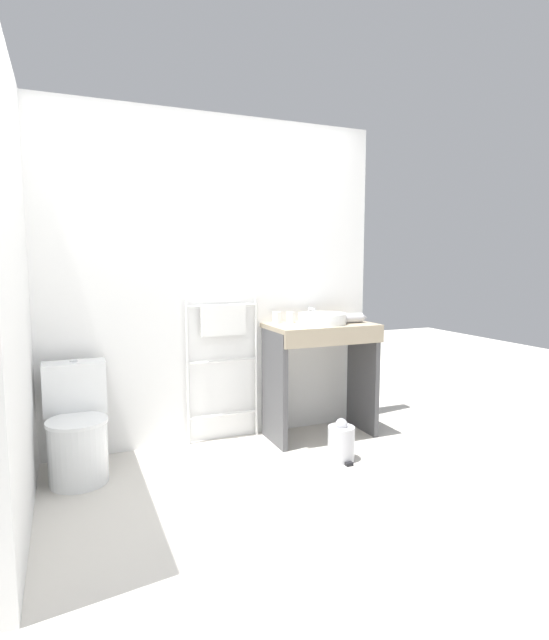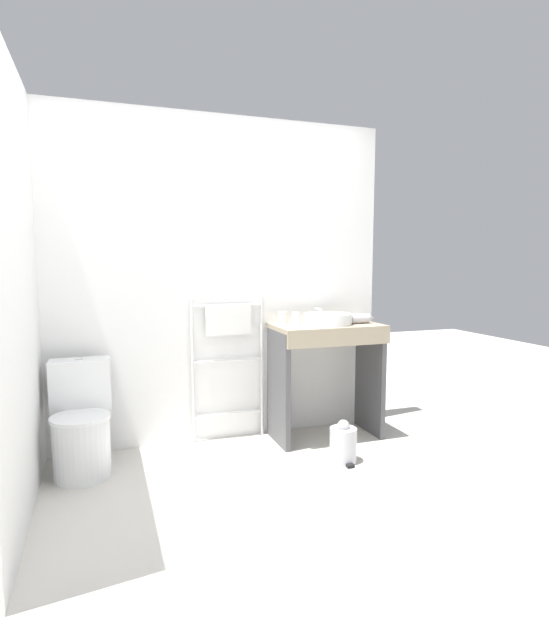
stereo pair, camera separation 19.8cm
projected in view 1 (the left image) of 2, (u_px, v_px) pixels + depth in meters
The scene contains 12 objects.
ground_plane at pixel (282, 522), 2.66m from camera, with size 12.00×12.00×0.00m, color beige.
wall_back at pixel (208, 281), 3.80m from camera, with size 2.70×0.12×2.46m, color white.
wall_side at pixel (8, 290), 2.63m from camera, with size 0.12×2.01×2.46m, color white.
toilet at pixel (77, 429), 3.17m from camera, with size 0.39×0.53×0.74m.
towel_radiator at pixel (223, 339), 3.79m from camera, with size 0.57×0.06×1.09m.
vanity_counter at pixel (321, 363), 3.90m from camera, with size 0.83×0.50×0.90m.
sink_basin at pixel (322, 318), 3.85m from camera, with size 0.37×0.37×0.08m.
faucet at pixel (310, 312), 4.03m from camera, with size 0.02×0.10×0.11m.
cup_near_wall at pixel (277, 317), 3.90m from camera, with size 0.07×0.07×0.09m.
cup_near_edge at pixel (290, 318), 3.91m from camera, with size 0.06×0.06×0.09m.
hair_dryer at pixel (353, 318), 3.94m from camera, with size 0.21×0.19×0.08m.
trash_bin at pixel (341, 442), 3.47m from camera, with size 0.19×0.22×0.30m.
Camera 1 is at (-1.01, -2.30, 1.38)m, focal length 28.00 mm.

